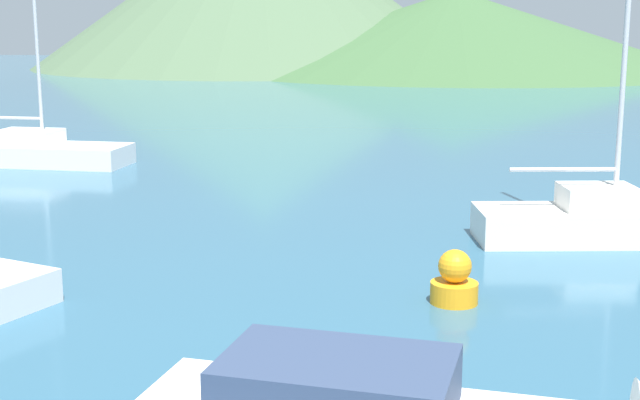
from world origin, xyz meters
TOP-DOWN VIEW (x-y plane):
  - sailboat_inner at (-10.66, 25.19)m, footprint 7.13×2.73m
  - sailboat_outer at (6.76, 15.83)m, footprint 5.56×2.40m
  - buoy_marker at (3.35, 10.95)m, footprint 0.85×0.85m
  - hill_central at (6.87, 86.53)m, footprint 48.49×48.49m

SIDE VIEW (x-z plane):
  - buoy_marker at x=3.35m, z-range -0.09..0.89m
  - sailboat_inner at x=-10.66m, z-range -4.42..5.39m
  - sailboat_outer at x=6.76m, z-range -5.10..6.23m
  - hill_central at x=6.87m, z-range 0.00..7.83m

